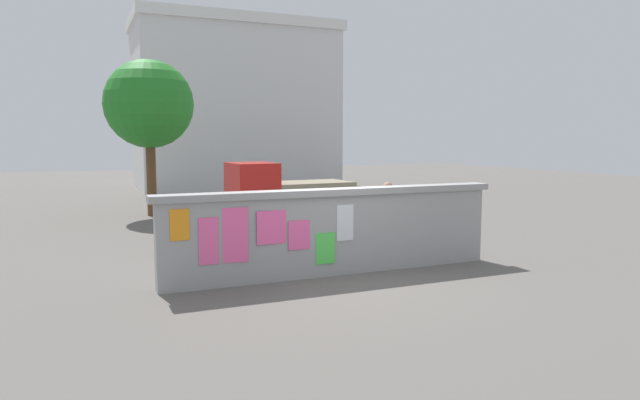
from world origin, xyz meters
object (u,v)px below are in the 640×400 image
auto_rickshaw_truck (284,195)px  bicycle_near (393,230)px  person_walking (387,212)px  tree_roadside (149,105)px  bicycle_far (208,239)px  motorcycle (284,227)px

auto_rickshaw_truck → bicycle_near: (1.33, -3.98, -0.54)m
person_walking → tree_roadside: size_ratio=0.32×
bicycle_near → tree_roadside: tree_roadside is taller
auto_rickshaw_truck → bicycle_near: size_ratio=2.17×
bicycle_near → tree_roadside: size_ratio=0.33×
auto_rickshaw_truck → bicycle_far: 4.61m
bicycle_near → tree_roadside: bearing=121.3°
person_walking → motorcycle: bearing=128.3°
motorcycle → person_walking: bearing=-51.7°
motorcycle → bicycle_near: 2.61m
person_walking → bicycle_near: bearing=53.7°
bicycle_far → tree_roadside: tree_roadside is taller
bicycle_near → bicycle_far: (-4.32, 0.51, 0.00)m
motorcycle → tree_roadside: 7.76m
person_walking → tree_roadside: 9.93m
motorcycle → bicycle_near: size_ratio=1.12×
auto_rickshaw_truck → motorcycle: 3.30m
tree_roadside → auto_rickshaw_truck: bearing=-47.8°
auto_rickshaw_truck → bicycle_near: auto_rickshaw_truck is taller
motorcycle → bicycle_far: 1.92m
tree_roadside → motorcycle: bearing=-71.9°
bicycle_near → bicycle_far: bearing=173.3°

